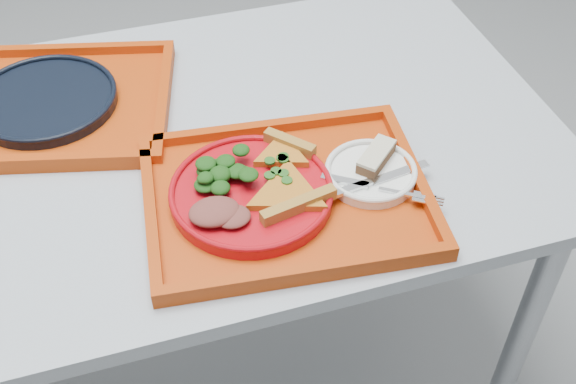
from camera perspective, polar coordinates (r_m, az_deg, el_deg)
The scene contains 14 objects.
ground at distance 1.86m, azimuth -9.88°, elevation -14.73°, with size 10.00×10.00×0.00m, color gray.
table at distance 1.33m, azimuth -13.38°, elevation 0.38°, with size 1.60×0.80×0.75m.
tray_main at distance 1.16m, azimuth -0.14°, elevation -0.50°, with size 0.45×0.35×0.01m, color #AA3508.
tray_far at distance 1.41m, azimuth -18.48°, elevation 6.39°, with size 0.45×0.35×0.01m, color #AA3508.
dinner_plate at distance 1.15m, azimuth -2.91°, elevation -0.20°, with size 0.26×0.26×0.02m, color #AD0B13.
side_plate at distance 1.19m, azimuth 6.54°, elevation 1.40°, with size 0.15×0.15×0.01m, color white.
navy_plate at distance 1.41m, azimuth -18.61°, elevation 6.84°, with size 0.26×0.26×0.02m, color black.
pizza_slice_a at distance 1.13m, azimuth -0.06°, elevation 0.12°, with size 0.14×0.13×0.02m, color orange, non-canonical shape.
pizza_slice_b at distance 1.19m, azimuth -0.51°, elevation 3.16°, with size 0.11×0.09×0.02m, color orange, non-canonical shape.
salad_heap at distance 1.15m, azimuth -5.01°, elevation 1.79°, with size 0.08×0.07×0.04m, color black.
meat_portion at distance 1.10m, azimuth -5.85°, elevation -1.56°, with size 0.08×0.06×0.02m, color brown.
dessert_bar at distance 1.20m, azimuth 6.99°, elevation 2.81°, with size 0.09×0.08×0.02m.
knife at distance 1.17m, azimuth 7.22°, elevation 1.04°, with size 0.18×0.02×0.01m, color silver.
fork at distance 1.16m, azimuth 7.10°, elevation 0.33°, with size 0.18×0.02×0.01m, color silver.
Camera 1 is at (0.02, -0.98, 1.58)m, focal length 45.00 mm.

